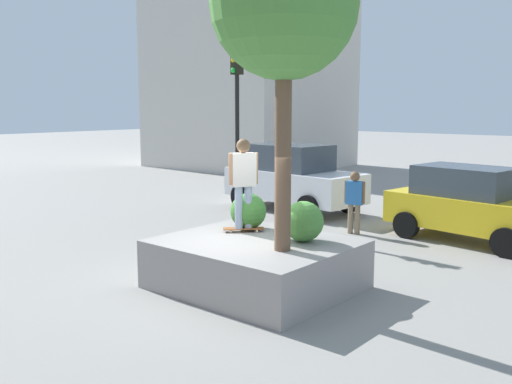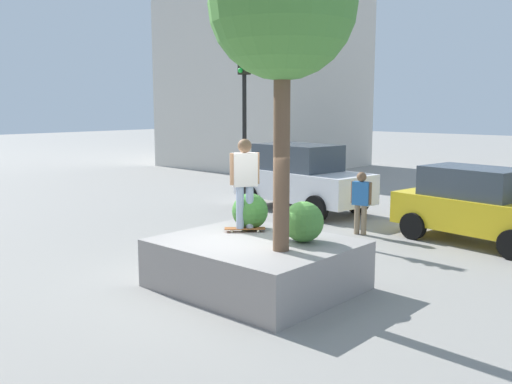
{
  "view_description": "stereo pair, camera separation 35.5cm",
  "coord_description": "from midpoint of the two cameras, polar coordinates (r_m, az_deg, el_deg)",
  "views": [
    {
      "loc": [
        6.83,
        -7.5,
        3.34
      ],
      "look_at": [
        0.31,
        0.27,
        1.8
      ],
      "focal_mm": 39.73,
      "sensor_mm": 36.0,
      "label": 1
    },
    {
      "loc": [
        7.1,
        -7.27,
        3.34
      ],
      "look_at": [
        0.31,
        0.27,
        1.8
      ],
      "focal_mm": 39.73,
      "sensor_mm": 36.0,
      "label": 2
    }
  ],
  "objects": [
    {
      "name": "traffic_light_median",
      "position": [
        15.86,
        -2.59,
        8.88
      ],
      "size": [
        0.29,
        0.34,
        5.04
      ],
      "color": "black",
      "rests_on": "ground"
    },
    {
      "name": "skateboarder",
      "position": [
        10.96,
        -2.2,
        1.51
      ],
      "size": [
        0.41,
        0.52,
        1.75
      ],
      "color": "#8C9EB7",
      "rests_on": "skateboard"
    },
    {
      "name": "ground_plane",
      "position": [
        10.69,
        -3.18,
        -9.56
      ],
      "size": [
        120.0,
        120.0,
        0.0
      ],
      "primitive_type": "plane",
      "color": "gray"
    },
    {
      "name": "bystander_watching",
      "position": [
        15.01,
        9.21,
        -0.6
      ],
      "size": [
        0.55,
        0.28,
        1.65
      ],
      "color": "#847056",
      "rests_on": "ground"
    },
    {
      "name": "police_car",
      "position": [
        18.19,
        3.12,
        1.51
      ],
      "size": [
        4.75,
        2.52,
        2.13
      ],
      "color": "white",
      "rests_on": "ground"
    },
    {
      "name": "hedge_clump",
      "position": [
        11.32,
        -1.68,
        -1.95
      ],
      "size": [
        0.72,
        0.72,
        0.72
      ],
      "primitive_type": "sphere",
      "color": "#3D7A33",
      "rests_on": "planter_ledge"
    },
    {
      "name": "skateboard",
      "position": [
        11.14,
        -2.17,
        -3.73
      ],
      "size": [
        0.72,
        0.71,
        0.07
      ],
      "color": "brown",
      "rests_on": "planter_ledge"
    },
    {
      "name": "boxwood_shrub",
      "position": [
        10.3,
        3.81,
        -2.98
      ],
      "size": [
        0.74,
        0.74,
        0.74
      ],
      "primitive_type": "sphere",
      "color": "#4C8C3D",
      "rests_on": "planter_ledge"
    },
    {
      "name": "taxi_cab",
      "position": [
        14.89,
        20.03,
        -1.12
      ],
      "size": [
        4.2,
        2.32,
        1.86
      ],
      "color": "gold",
      "rests_on": "ground"
    },
    {
      "name": "planter_ledge",
      "position": [
        10.55,
        -0.97,
        -7.26
      ],
      "size": [
        3.35,
        2.84,
        0.9
      ],
      "primitive_type": "cube",
      "color": "gray",
      "rests_on": "ground"
    },
    {
      "name": "plaza_tree",
      "position": [
        9.57,
        1.73,
        18.07
      ],
      "size": [
        2.41,
        2.41,
        5.26
      ],
      "color": "brown",
      "rests_on": "planter_ledge"
    }
  ]
}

